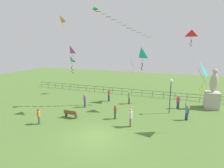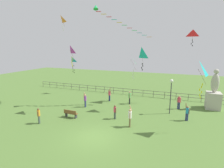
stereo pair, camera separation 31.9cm
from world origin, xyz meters
The scene contains 21 objects.
ground_plane centered at (0.00, 0.00, 0.00)m, with size 80.00×80.00×0.00m, color #517533.
statue_monument centered at (10.19, 11.43, 1.60)m, with size 1.59×1.59×4.85m.
lamppost centered at (5.46, 7.86, 2.90)m, with size 0.36×0.36×3.92m.
park_bench centered at (-4.25, 2.87, 0.46)m, with size 1.51×0.43×0.85m.
person_0 centered at (7.21, 6.44, 0.91)m, with size 0.45×0.38×1.82m.
person_1 centered at (-4.47, 6.38, 0.97)m, with size 0.30×0.51×1.93m.
person_2 centered at (0.26, 4.21, 0.86)m, with size 0.37×0.32×1.49m.
person_3 centered at (-6.25, 0.47, 0.90)m, with size 0.29×0.43×1.57m.
person_4 centered at (0.33, 9.59, 0.96)m, with size 0.31×0.48×1.67m.
person_5 centered at (2.20, 2.96, 1.03)m, with size 0.32×0.56×2.05m.
person_6 centered at (6.38, 9.84, 0.97)m, with size 0.49×0.31×1.68m.
person_7 centered at (-2.61, 9.80, 0.97)m, with size 0.44×0.45×1.94m.
kite_0 centered at (-8.22, 7.41, 10.72)m, with size 1.26×1.13×1.81m.
kite_1 centered at (-4.94, 4.36, 6.98)m, with size 1.07×0.88×2.27m.
kite_2 centered at (0.08, 10.70, 5.65)m, with size 1.17×1.17×3.28m.
kite_3 centered at (2.09, 7.65, 6.64)m, with size 1.08×0.86×2.61m.
kite_4 centered at (7.40, 13.51, 9.02)m, with size 1.18×0.50×2.09m.
kite_5 centered at (-9.63, 11.49, 5.28)m, with size 0.95×1.00×2.60m.
kite_6 centered at (7.65, 4.22, 5.43)m, with size 1.18×1.08×3.09m.
streamer_kite centered at (-2.96, 8.26, 11.56)m, with size 6.75×3.21×3.79m.
waterfront_railing centered at (-0.36, 14.00, 0.63)m, with size 36.03×0.06×0.95m.
Camera 1 is at (5.93, -12.12, 7.32)m, focal length 28.34 mm.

